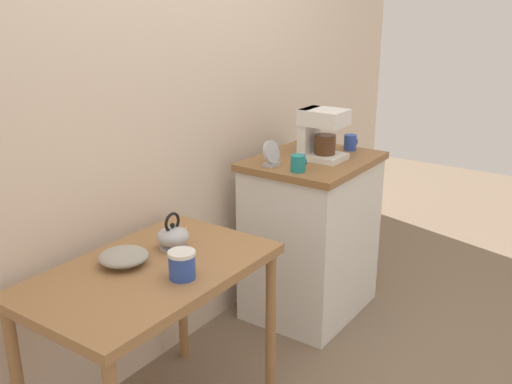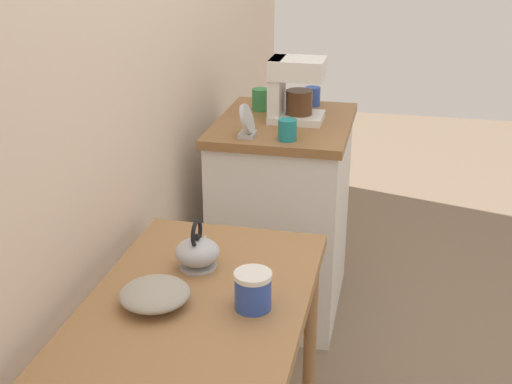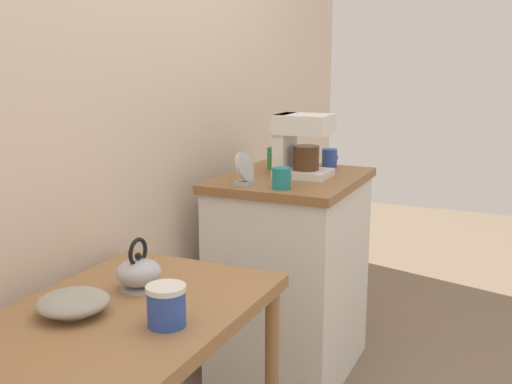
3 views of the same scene
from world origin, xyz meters
name	(u,v)px [view 2 (image 2 of 3)]	position (x,y,z in m)	size (l,w,h in m)	color
back_wall	(132,5)	(0.10, 0.40, 1.40)	(4.40, 0.10, 2.80)	beige
wooden_table	(198,331)	(-0.57, 0.00, 0.63)	(0.95, 0.59, 0.72)	#9E7044
kitchen_counter	(282,216)	(0.63, -0.02, 0.44)	(0.69, 0.56, 0.88)	white
bowl_stoneware	(155,294)	(-0.60, 0.10, 0.76)	(0.19, 0.19, 0.06)	#9E998C
teakettle	(198,252)	(-0.38, 0.05, 0.77)	(0.16, 0.13, 0.15)	#B2B5BA
canister_enamel	(253,290)	(-0.56, -0.15, 0.78)	(0.10, 0.10, 0.10)	#2D4CAD
coffee_maker	(292,87)	(0.63, -0.05, 1.02)	(0.18, 0.22, 0.26)	white
mug_tall_green	(261,99)	(0.77, 0.11, 0.93)	(0.08, 0.07, 0.10)	#338C4C
mug_blue	(313,96)	(0.89, -0.10, 0.92)	(0.07, 0.07, 0.08)	#2D4CAD
mug_dark_teal	(287,130)	(0.37, -0.08, 0.92)	(0.08, 0.07, 0.08)	teal
table_clock	(247,122)	(0.38, 0.08, 0.94)	(0.12, 0.06, 0.13)	#B2B5BA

